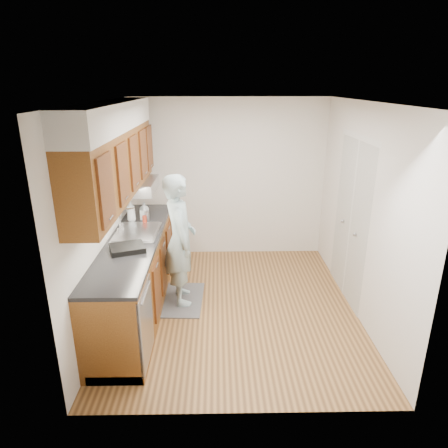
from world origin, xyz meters
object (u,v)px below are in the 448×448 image
(person, at_px, (180,231))
(steel_can, at_px, (147,216))
(soap_bottle_c, at_px, (144,208))
(soda_can, at_px, (145,220))
(dish_rack, at_px, (127,248))
(soap_bottle_a, at_px, (131,211))
(soap_bottle_b, at_px, (144,212))

(person, xyz_separation_m, steel_can, (-0.48, 0.50, 0.04))
(soap_bottle_c, height_order, steel_can, soap_bottle_c)
(person, bearing_deg, soda_can, 41.54)
(steel_can, xyz_separation_m, dish_rack, (-0.05, -1.03, -0.04))
(person, distance_m, steel_can, 0.70)
(person, distance_m, soap_bottle_a, 0.84)
(soap_bottle_a, bearing_deg, steel_can, 8.78)
(soap_bottle_b, bearing_deg, steel_can, -39.29)
(person, bearing_deg, soap_bottle_a, 44.00)
(soap_bottle_c, height_order, soda_can, soap_bottle_c)
(soap_bottle_c, relative_size, steel_can, 1.29)
(steel_can, bearing_deg, soap_bottle_c, 105.92)
(person, relative_size, dish_rack, 5.18)
(soap_bottle_b, relative_size, steel_can, 1.52)
(soda_can, relative_size, dish_rack, 0.29)
(soap_bottle_b, height_order, soda_can, soap_bottle_b)
(person, height_order, dish_rack, person)
(soap_bottle_a, distance_m, soap_bottle_c, 0.35)
(soda_can, height_order, dish_rack, soda_can)
(soap_bottle_c, xyz_separation_m, soda_can, (0.08, -0.42, -0.03))
(soap_bottle_a, bearing_deg, dish_rack, -81.41)
(soap_bottle_c, distance_m, steel_can, 0.30)
(soap_bottle_a, bearing_deg, soda_can, -27.52)
(soda_can, distance_m, steel_can, 0.13)
(person, xyz_separation_m, soap_bottle_a, (-0.68, 0.47, 0.12))
(soda_can, xyz_separation_m, dish_rack, (-0.04, -0.90, -0.02))
(person, bearing_deg, steel_can, 32.61)
(soap_bottle_b, xyz_separation_m, soda_can, (0.03, -0.16, -0.05))
(person, xyz_separation_m, dish_rack, (-0.53, -0.53, 0.01))
(person, distance_m, dish_rack, 0.75)
(person, height_order, soap_bottle_a, person)
(soap_bottle_a, distance_m, soda_can, 0.23)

